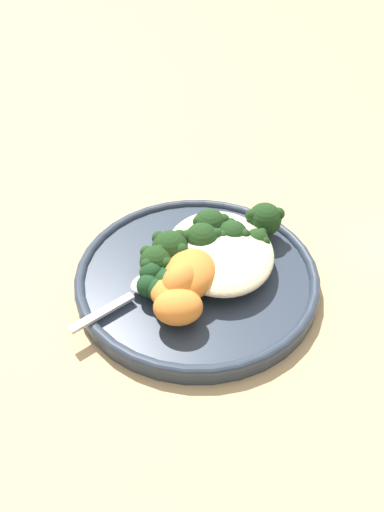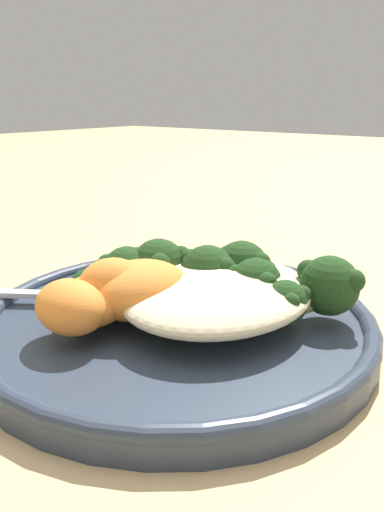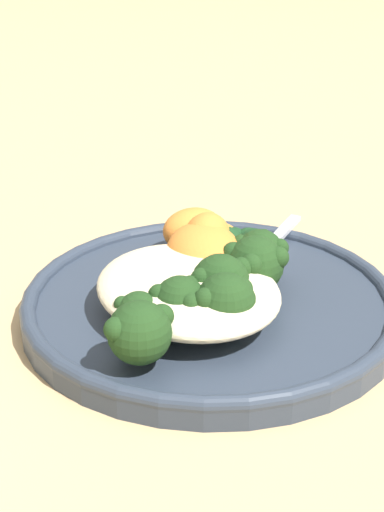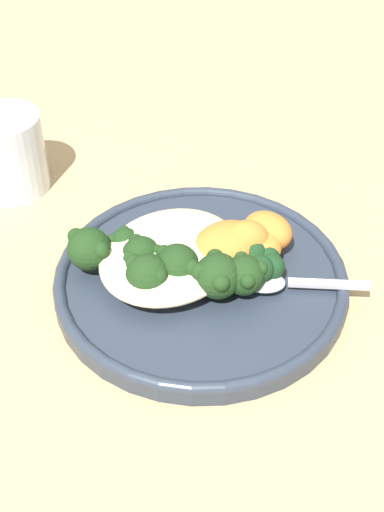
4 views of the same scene
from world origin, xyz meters
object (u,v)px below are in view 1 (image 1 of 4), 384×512
(plate, at_px, (197,276))
(sweet_potato_chunk_0, at_px, (175,295))
(broccoli_stalk_3, at_px, (213,237))
(sweet_potato_chunk_2, at_px, (181,282))
(sweet_potato_chunk_1, at_px, (190,274))
(broccoli_stalk_5, at_px, (177,252))
(quinoa_mound, at_px, (219,251))
(broccoli_stalk_4, at_px, (204,245))
(broccoli_stalk_6, at_px, (167,264))
(broccoli_stalk_0, at_px, (250,248))
(sweet_potato_chunk_3, at_px, (178,307))
(kale_tuft, at_px, (158,281))
(broccoli_stalk_7, at_px, (183,281))
(broccoli_stalk_1, at_px, (259,229))
(spoon, at_px, (138,291))
(broccoli_stalk_2, at_px, (231,243))

(plate, bearing_deg, sweet_potato_chunk_0, -29.31)
(broccoli_stalk_3, xyz_separation_m, sweet_potato_chunk_2, (0.07, -0.04, 0.00))
(sweet_potato_chunk_0, relative_size, sweet_potato_chunk_1, 0.79)
(broccoli_stalk_5, xyz_separation_m, sweet_potato_chunk_1, (0.04, 0.01, -0.00))
(sweet_potato_chunk_0, xyz_separation_m, sweet_potato_chunk_2, (-0.01, 0.01, 0.01))
(plate, bearing_deg, quinoa_mound, 114.35)
(quinoa_mound, distance_m, broccoli_stalk_4, 0.02)
(plate, height_order, sweet_potato_chunk_2, sweet_potato_chunk_2)
(quinoa_mound, relative_size, broccoli_stalk_6, 1.34)
(broccoli_stalk_4, bearing_deg, broccoli_stalk_0, -119.49)
(sweet_potato_chunk_3, bearing_deg, kale_tuft, -155.71)
(plate, relative_size, broccoli_stalk_7, 2.97)
(quinoa_mound, height_order, broccoli_stalk_1, broccoli_stalk_1)
(broccoli_stalk_1, bearing_deg, quinoa_mound, 156.60)
(sweet_potato_chunk_3, bearing_deg, plate, 158.84)
(sweet_potato_chunk_0, height_order, kale_tuft, same)
(broccoli_stalk_7, relative_size, sweet_potato_chunk_0, 1.68)
(spoon, bearing_deg, broccoli_stalk_2, 172.25)
(broccoli_stalk_5, xyz_separation_m, spoon, (0.04, -0.05, -0.02))
(sweet_potato_chunk_2, bearing_deg, broccoli_stalk_7, 163.12)
(broccoli_stalk_4, relative_size, broccoli_stalk_7, 0.90)
(quinoa_mound, distance_m, broccoli_stalk_1, 0.06)
(broccoli_stalk_1, bearing_deg, kale_tuft, 156.05)
(plate, height_order, sweet_potato_chunk_0, sweet_potato_chunk_0)
(broccoli_stalk_5, distance_m, spoon, 0.06)
(broccoli_stalk_7, height_order, sweet_potato_chunk_3, sweet_potato_chunk_3)
(broccoli_stalk_1, bearing_deg, spoon, 152.55)
(broccoli_stalk_2, bearing_deg, kale_tuft, 135.15)
(plate, height_order, broccoli_stalk_4, broccoli_stalk_4)
(sweet_potato_chunk_2, height_order, spoon, sweet_potato_chunk_2)
(broccoli_stalk_0, bearing_deg, broccoli_stalk_2, 109.79)
(broccoli_stalk_0, xyz_separation_m, broccoli_stalk_7, (0.04, -0.08, -0.00))
(broccoli_stalk_1, bearing_deg, broccoli_stalk_0, -172.23)
(spoon, bearing_deg, kale_tuft, 149.46)
(quinoa_mound, relative_size, broccoli_stalk_5, 1.39)
(plate, distance_m, sweet_potato_chunk_2, 0.05)
(broccoli_stalk_0, height_order, broccoli_stalk_7, broccoli_stalk_0)
(broccoli_stalk_6, height_order, kale_tuft, broccoli_stalk_6)
(broccoli_stalk_6, relative_size, sweet_potato_chunk_2, 2.32)
(broccoli_stalk_3, bearing_deg, quinoa_mound, -176.87)
(sweet_potato_chunk_0, bearing_deg, broccoli_stalk_3, 148.67)
(broccoli_stalk_3, bearing_deg, broccoli_stalk_4, 132.17)
(plate, xyz_separation_m, kale_tuft, (0.03, -0.05, 0.03))
(quinoa_mound, distance_m, broccoli_stalk_6, 0.06)
(sweet_potato_chunk_0, bearing_deg, broccoli_stalk_2, 136.17)
(broccoli_stalk_0, distance_m, broccoli_stalk_3, 0.04)
(sweet_potato_chunk_2, bearing_deg, broccoli_stalk_4, 151.58)
(broccoli_stalk_0, xyz_separation_m, broccoli_stalk_3, (-0.02, -0.04, 0.00))
(quinoa_mound, xyz_separation_m, sweet_potato_chunk_2, (0.05, -0.05, 0.01))
(plate, distance_m, broccoli_stalk_4, 0.04)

